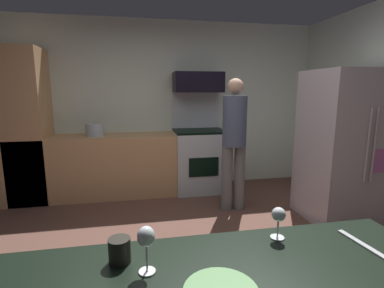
{
  "coord_description": "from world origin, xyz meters",
  "views": [
    {
      "loc": [
        -0.37,
        -2.25,
        1.53
      ],
      "look_at": [
        0.12,
        0.3,
        1.05
      ],
      "focal_mm": 26.6,
      "sensor_mm": 36.0,
      "label": 1
    }
  ],
  "objects_px": {
    "wine_glass_extra": "(278,217)",
    "stock_pot": "(95,130)",
    "mug_coffee": "(120,250)",
    "person_cook": "(234,138)",
    "refrigerator": "(344,147)",
    "microwave": "(198,82)",
    "oven_range": "(199,157)",
    "wine_glass_mid": "(146,239)"
  },
  "relations": [
    {
      "from": "person_cook",
      "to": "wine_glass_mid",
      "type": "bearing_deg",
      "value": -115.52
    },
    {
      "from": "oven_range",
      "to": "microwave",
      "type": "distance_m",
      "value": 1.15
    },
    {
      "from": "microwave",
      "to": "wine_glass_mid",
      "type": "xyz_separation_m",
      "value": [
        -0.9,
        -3.39,
        -0.64
      ]
    },
    {
      "from": "oven_range",
      "to": "refrigerator",
      "type": "distance_m",
      "value": 2.01
    },
    {
      "from": "refrigerator",
      "to": "oven_range",
      "type": "bearing_deg",
      "value": 138.5
    },
    {
      "from": "person_cook",
      "to": "stock_pot",
      "type": "height_order",
      "value": "person_cook"
    },
    {
      "from": "wine_glass_extra",
      "to": "stock_pot",
      "type": "relative_size",
      "value": 0.57
    },
    {
      "from": "microwave",
      "to": "mug_coffee",
      "type": "height_order",
      "value": "microwave"
    },
    {
      "from": "person_cook",
      "to": "stock_pot",
      "type": "bearing_deg",
      "value": 154.8
    },
    {
      "from": "wine_glass_mid",
      "to": "stock_pot",
      "type": "height_order",
      "value": "stock_pot"
    },
    {
      "from": "person_cook",
      "to": "microwave",
      "type": "bearing_deg",
      "value": 106.37
    },
    {
      "from": "oven_range",
      "to": "wine_glass_extra",
      "type": "distance_m",
      "value": 3.22
    },
    {
      "from": "oven_range",
      "to": "person_cook",
      "type": "xyz_separation_m",
      "value": [
        0.27,
        -0.84,
        0.43
      ]
    },
    {
      "from": "wine_glass_extra",
      "to": "mug_coffee",
      "type": "height_order",
      "value": "wine_glass_extra"
    },
    {
      "from": "person_cook",
      "to": "oven_range",
      "type": "bearing_deg",
      "value": 107.93
    },
    {
      "from": "microwave",
      "to": "wine_glass_extra",
      "type": "relative_size",
      "value": 5.2
    },
    {
      "from": "refrigerator",
      "to": "wine_glass_mid",
      "type": "distance_m",
      "value": 3.11
    },
    {
      "from": "wine_glass_extra",
      "to": "stock_pot",
      "type": "bearing_deg",
      "value": 110.59
    },
    {
      "from": "mug_coffee",
      "to": "microwave",
      "type": "bearing_deg",
      "value": 73.15
    },
    {
      "from": "wine_glass_mid",
      "to": "mug_coffee",
      "type": "relative_size",
      "value": 1.85
    },
    {
      "from": "person_cook",
      "to": "wine_glass_mid",
      "type": "distance_m",
      "value": 2.73
    },
    {
      "from": "microwave",
      "to": "wine_glass_extra",
      "type": "height_order",
      "value": "microwave"
    },
    {
      "from": "oven_range",
      "to": "stock_pot",
      "type": "xyz_separation_m",
      "value": [
        -1.53,
        0.01,
        0.47
      ]
    },
    {
      "from": "person_cook",
      "to": "refrigerator",
      "type": "bearing_deg",
      "value": -21.24
    },
    {
      "from": "wine_glass_mid",
      "to": "mug_coffee",
      "type": "bearing_deg",
      "value": 139.77
    },
    {
      "from": "microwave",
      "to": "wine_glass_mid",
      "type": "height_order",
      "value": "microwave"
    },
    {
      "from": "microwave",
      "to": "mug_coffee",
      "type": "distance_m",
      "value": 3.53
    },
    {
      "from": "refrigerator",
      "to": "mug_coffee",
      "type": "bearing_deg",
      "value": -142.47
    },
    {
      "from": "refrigerator",
      "to": "mug_coffee",
      "type": "distance_m",
      "value": 3.13
    },
    {
      "from": "stock_pot",
      "to": "microwave",
      "type": "bearing_deg",
      "value": 3.0
    },
    {
      "from": "person_cook",
      "to": "wine_glass_extra",
      "type": "bearing_deg",
      "value": -104.63
    },
    {
      "from": "wine_glass_mid",
      "to": "stock_pot",
      "type": "xyz_separation_m",
      "value": [
        -0.62,
        3.31,
        -0.04
      ]
    },
    {
      "from": "microwave",
      "to": "person_cook",
      "type": "height_order",
      "value": "microwave"
    },
    {
      "from": "microwave",
      "to": "wine_glass_extra",
      "type": "bearing_deg",
      "value": -95.88
    },
    {
      "from": "wine_glass_extra",
      "to": "mug_coffee",
      "type": "relative_size",
      "value": 1.5
    },
    {
      "from": "refrigerator",
      "to": "person_cook",
      "type": "xyz_separation_m",
      "value": [
        -1.21,
        0.47,
        0.06
      ]
    },
    {
      "from": "oven_range",
      "to": "refrigerator",
      "type": "relative_size",
      "value": 0.85
    },
    {
      "from": "mug_coffee",
      "to": "person_cook",
      "type": "bearing_deg",
      "value": 61.84
    },
    {
      "from": "microwave",
      "to": "person_cook",
      "type": "relative_size",
      "value": 0.44
    },
    {
      "from": "oven_range",
      "to": "wine_glass_mid",
      "type": "relative_size",
      "value": 8.64
    },
    {
      "from": "wine_glass_extra",
      "to": "stock_pot",
      "type": "height_order",
      "value": "stock_pot"
    },
    {
      "from": "refrigerator",
      "to": "stock_pot",
      "type": "relative_size",
      "value": 7.04
    }
  ]
}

